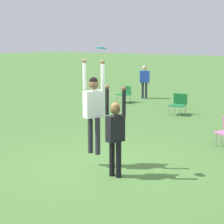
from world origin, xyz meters
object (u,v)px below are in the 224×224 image
(camping_chair_0, at_px, (179,103))
(person_spectator_near, at_px, (145,78))
(camping_chair_1, at_px, (125,93))
(frisbee, at_px, (101,48))
(person_defending, at_px, (115,130))
(person_jumping, at_px, (94,104))

(camping_chair_0, relative_size, person_spectator_near, 0.49)
(camping_chair_1, bearing_deg, frisbee, 131.05)
(person_spectator_near, bearing_deg, person_defending, -88.46)
(person_jumping, distance_m, frisbee, 1.39)
(person_jumping, height_order, camping_chair_1, person_jumping)
(person_defending, relative_size, camping_chair_0, 2.41)
(person_defending, xyz_separation_m, frisbee, (-0.32, -0.06, 1.69))
(person_defending, height_order, camping_chair_1, person_defending)
(person_jumping, xyz_separation_m, frisbee, (0.47, -0.33, 1.27))
(person_jumping, height_order, person_spectator_near, person_jumping)
(person_jumping, relative_size, frisbee, 9.51)
(frisbee, relative_size, camping_chair_0, 0.28)
(camping_chair_0, bearing_deg, frisbee, 94.50)
(camping_chair_0, bearing_deg, camping_chair_1, -27.19)
(person_jumping, xyz_separation_m, person_spectator_near, (-4.20, 9.47, -0.46))
(person_spectator_near, bearing_deg, frisbee, -90.07)
(person_jumping, height_order, frisbee, frisbee)
(camping_chair_0, height_order, camping_chair_1, camping_chair_0)
(frisbee, bearing_deg, person_defending, 10.02)
(person_jumping, relative_size, camping_chair_0, 2.64)
(person_defending, distance_m, frisbee, 1.72)
(camping_chair_1, bearing_deg, person_jumping, 129.54)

